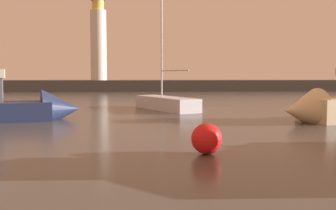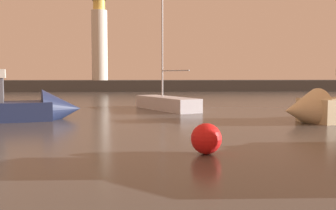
{
  "view_description": "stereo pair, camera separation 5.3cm",
  "coord_description": "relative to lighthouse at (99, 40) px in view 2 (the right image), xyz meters",
  "views": [
    {
      "loc": [
        0.55,
        -2.28,
        2.55
      ],
      "look_at": [
        1.69,
        13.02,
        1.38
      ],
      "focal_mm": 42.58,
      "sensor_mm": 36.0,
      "label": 1
    },
    {
      "loc": [
        0.61,
        -2.28,
        2.55
      ],
      "look_at": [
        1.69,
        13.02,
        1.38
      ],
      "focal_mm": 42.58,
      "sensor_mm": 36.0,
      "label": 2
    }
  ],
  "objects": [
    {
      "name": "motorboat_4",
      "position": [
        -0.88,
        -39.72,
        -6.98
      ],
      "size": [
        8.11,
        4.49,
        3.41
      ],
      "color": "#1E284C",
      "rests_on": "ground_plane"
    },
    {
      "name": "ground_plane",
      "position": [
        5.54,
        -29.98,
        -7.86
      ],
      "size": [
        220.0,
        220.0,
        0.0
      ],
      "primitive_type": "plane",
      "color": "#4C4742"
    },
    {
      "name": "breakwater",
      "position": [
        5.54,
        0.0,
        -7.01
      ],
      "size": [
        78.97,
        6.03,
        1.7
      ],
      "primitive_type": "cube",
      "color": "#423F3D",
      "rests_on": "ground_plane"
    },
    {
      "name": "sailboat_moored",
      "position": [
        8.1,
        -33.44,
        -7.31
      ],
      "size": [
        4.44,
        6.9,
        11.5
      ],
      "color": "silver",
      "rests_on": "ground_plane"
    },
    {
      "name": "lighthouse",
      "position": [
        0.0,
        0.0,
        0.0
      ],
      "size": [
        2.43,
        2.43,
        13.0
      ],
      "color": "silver",
      "rests_on": "breakwater"
    },
    {
      "name": "mooring_buoy",
      "position": [
        8.27,
        -49.73,
        -7.36
      ],
      "size": [
        1.0,
        1.0,
        1.0
      ],
      "primitive_type": "sphere",
      "color": "red",
      "rests_on": "ground_plane"
    }
  ]
}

